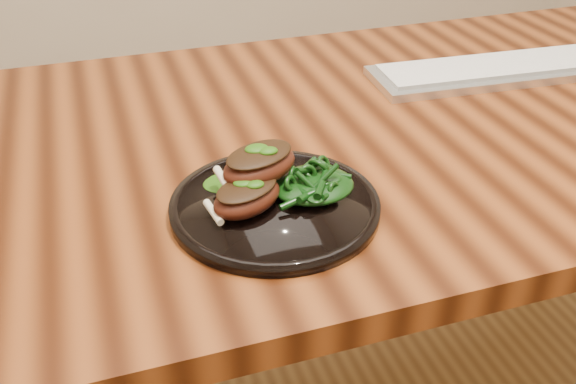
# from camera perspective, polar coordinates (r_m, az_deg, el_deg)

# --- Properties ---
(desk) EXTENTS (1.60, 0.80, 0.75)m
(desk) POSITION_cam_1_polar(r_m,az_deg,el_deg) (1.06, 8.09, 2.57)
(desk) COLOR #331306
(desk) RESTS_ON ground
(plate) EXTENTS (0.26, 0.26, 0.02)m
(plate) POSITION_cam_1_polar(r_m,az_deg,el_deg) (0.78, -1.18, -1.19)
(plate) COLOR black
(plate) RESTS_ON desk
(lamb_chop_front) EXTENTS (0.11, 0.10, 0.04)m
(lamb_chop_front) POSITION_cam_1_polar(r_m,az_deg,el_deg) (0.75, -3.70, -0.34)
(lamb_chop_front) COLOR #48190D
(lamb_chop_front) RESTS_ON plate
(lamb_chop_back) EXTENTS (0.12, 0.10, 0.05)m
(lamb_chop_back) POSITION_cam_1_polar(r_m,az_deg,el_deg) (0.78, -2.60, 2.55)
(lamb_chop_back) COLOR #48190D
(lamb_chop_back) RESTS_ON plate
(herb_smear) EXTENTS (0.09, 0.06, 0.01)m
(herb_smear) POSITION_cam_1_polar(r_m,az_deg,el_deg) (0.81, -4.48, 0.99)
(herb_smear) COLOR #154107
(herb_smear) RESTS_ON plate
(greens_heap) EXTENTS (0.10, 0.10, 0.04)m
(greens_heap) POSITION_cam_1_polar(r_m,az_deg,el_deg) (0.79, 2.21, 1.07)
(greens_heap) COLOR black
(greens_heap) RESTS_ON plate
(keyboard) EXTENTS (0.45, 0.16, 0.02)m
(keyboard) POSITION_cam_1_polar(r_m,az_deg,el_deg) (1.22, 17.82, 10.28)
(keyboard) COLOR silver
(keyboard) RESTS_ON desk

